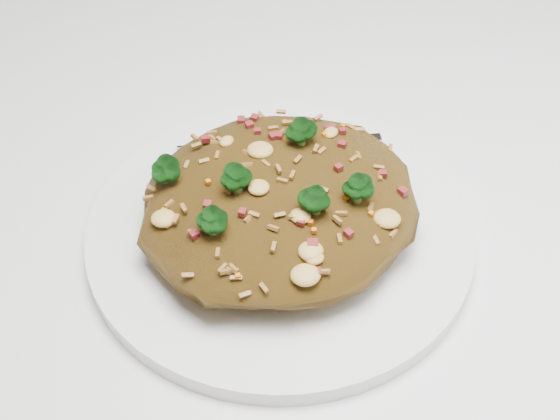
# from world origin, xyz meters

# --- Properties ---
(dining_table) EXTENTS (1.20, 0.80, 0.75)m
(dining_table) POSITION_xyz_m (0.00, 0.00, 0.66)
(dining_table) COLOR white
(dining_table) RESTS_ON ground
(plate) EXTENTS (0.28, 0.28, 0.01)m
(plate) POSITION_xyz_m (0.10, -0.05, 0.76)
(plate) COLOR white
(plate) RESTS_ON dining_table
(fried_rice) EXTENTS (0.20, 0.18, 0.07)m
(fried_rice) POSITION_xyz_m (0.10, -0.05, 0.79)
(fried_rice) COLOR brown
(fried_rice) RESTS_ON plate
(fork) EXTENTS (0.15, 0.09, 0.00)m
(fork) POSITION_xyz_m (0.16, 0.01, 0.77)
(fork) COLOR silver
(fork) RESTS_ON plate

